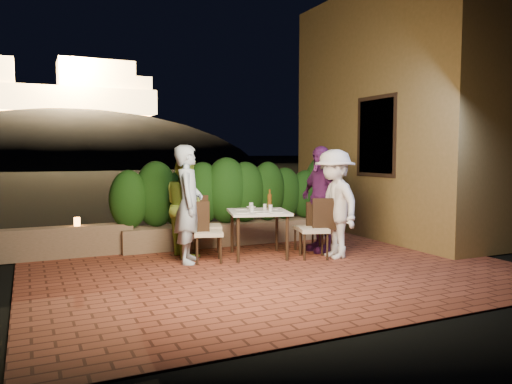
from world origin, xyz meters
TOP-DOWN VIEW (x-y plane):
  - ground at (0.00, 0.00)m, footprint 400.00×400.00m
  - terrace_floor at (0.00, 0.50)m, footprint 7.00×6.00m
  - building_wall at (3.60, 2.00)m, footprint 1.60×5.00m
  - window_pane at (2.82, 1.50)m, footprint 0.08×1.00m
  - window_frame at (2.81, 1.50)m, footprint 0.06×1.15m
  - planter at (0.20, 2.30)m, footprint 4.20×0.55m
  - hedge at (0.20, 2.30)m, footprint 4.00×0.70m
  - parapet at (-2.80, 2.30)m, footprint 2.20×0.30m
  - hill at (2.00, 60.00)m, footprint 52.00×40.00m
  - fortress at (2.00, 60.00)m, footprint 26.00×8.00m
  - dining_table at (0.11, 1.05)m, footprint 1.15×1.15m
  - plate_nw at (-0.24, 0.91)m, footprint 0.21×0.21m
  - plate_sw at (-0.08, 1.36)m, footprint 0.20×0.20m
  - plate_ne at (0.29, 0.75)m, footprint 0.22×0.22m
  - plate_se at (0.44, 1.22)m, footprint 0.23×0.23m
  - plate_centre at (0.10, 1.02)m, footprint 0.24×0.24m
  - plate_front at (0.04, 0.75)m, footprint 0.22×0.22m
  - glass_nw at (-0.05, 0.96)m, footprint 0.06×0.06m
  - glass_sw at (0.07, 1.26)m, footprint 0.07×0.07m
  - glass_ne at (0.26, 0.92)m, footprint 0.06×0.06m
  - glass_se at (0.27, 1.15)m, footprint 0.06×0.06m
  - beer_bottle at (0.30, 1.05)m, footprint 0.07×0.07m
  - bowl at (0.12, 1.38)m, footprint 0.17×0.17m
  - chair_left_front at (-0.77, 1.01)m, footprint 0.54×0.54m
  - chair_left_back at (-0.63, 1.47)m, footprint 0.57×0.57m
  - chair_right_front at (0.86, 0.57)m, footprint 0.57×0.57m
  - chair_right_back at (1.03, 1.06)m, footprint 0.46×0.46m
  - diner_blue at (-1.05, 1.10)m, footprint 0.66×0.78m
  - diner_green at (-0.94, 1.63)m, footprint 0.68×0.84m
  - diner_white at (1.18, 0.48)m, footprint 0.66×1.13m
  - diner_purple at (1.25, 1.00)m, footprint 0.47×1.07m
  - parapet_lamp at (-2.58, 2.30)m, footprint 0.10×0.10m

SIDE VIEW (x-z plane):
  - hill at x=2.00m, z-range -15.00..7.00m
  - terrace_floor at x=0.00m, z-range -0.15..0.00m
  - ground at x=0.00m, z-range -0.02..-0.02m
  - planter at x=0.20m, z-range 0.00..0.40m
  - parapet at x=-2.80m, z-range 0.00..0.50m
  - dining_table at x=0.11m, z-range 0.00..0.75m
  - chair_right_back at x=1.03m, z-range 0.00..0.85m
  - chair_left_front at x=-0.77m, z-range 0.00..0.95m
  - chair_right_front at x=0.86m, z-range 0.00..0.97m
  - chair_left_back at x=-0.63m, z-range 0.00..1.00m
  - parapet_lamp at x=-2.58m, z-range 0.50..0.64m
  - plate_sw at x=-0.08m, z-range 0.75..0.76m
  - plate_nw at x=-0.24m, z-range 0.75..0.76m
  - plate_ne at x=0.29m, z-range 0.75..0.76m
  - plate_front at x=0.04m, z-range 0.75..0.76m
  - plate_se at x=0.44m, z-range 0.75..0.76m
  - plate_centre at x=0.10m, z-range 0.75..0.76m
  - bowl at x=0.12m, z-range 0.75..0.79m
  - glass_se at x=0.27m, z-range 0.75..0.85m
  - glass_nw at x=-0.05m, z-range 0.75..0.85m
  - glass_ne at x=0.26m, z-range 0.75..0.86m
  - glass_sw at x=0.07m, z-range 0.75..0.87m
  - diner_green at x=-0.94m, z-range 0.00..1.65m
  - diner_white at x=1.18m, z-range 0.00..1.74m
  - diner_purple at x=1.25m, z-range 0.00..1.81m
  - diner_blue at x=-1.05m, z-range 0.00..1.81m
  - beer_bottle at x=0.30m, z-range 0.75..1.10m
  - hedge at x=0.20m, z-range 0.40..1.50m
  - window_pane at x=2.82m, z-range 1.30..2.70m
  - window_frame at x=2.81m, z-range 1.23..2.77m
  - building_wall at x=3.60m, z-range 0.00..5.00m
  - fortress at x=2.00m, z-range 6.50..14.50m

